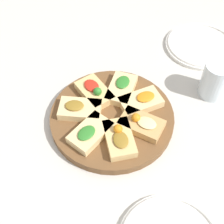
% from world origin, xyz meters
% --- Properties ---
extents(ground_plane, '(3.00, 3.00, 0.00)m').
position_xyz_m(ground_plane, '(0.00, 0.00, 0.00)').
color(ground_plane, beige).
extents(serving_board, '(0.30, 0.30, 0.02)m').
position_xyz_m(serving_board, '(0.00, 0.00, 0.01)').
color(serving_board, brown).
rests_on(serving_board, ground_plane).
extents(focaccia_slice_0, '(0.12, 0.10, 0.04)m').
position_xyz_m(focaccia_slice_0, '(-0.06, -0.04, 0.03)').
color(focaccia_slice_0, '#DBB775').
rests_on(focaccia_slice_0, serving_board).
extents(focaccia_slice_1, '(0.07, 0.11, 0.03)m').
position_xyz_m(focaccia_slice_1, '(-0.01, -0.08, 0.03)').
color(focaccia_slice_1, '#E5C689').
rests_on(focaccia_slice_1, serving_board).
extents(focaccia_slice_2, '(0.12, 0.11, 0.03)m').
position_xyz_m(focaccia_slice_2, '(0.06, -0.05, 0.03)').
color(focaccia_slice_2, '#E5C689').
rests_on(focaccia_slice_2, serving_board).
extents(focaccia_slice_3, '(0.11, 0.08, 0.04)m').
position_xyz_m(focaccia_slice_3, '(0.08, 0.01, 0.03)').
color(focaccia_slice_3, '#DBB775').
rests_on(focaccia_slice_3, serving_board).
extents(focaccia_slice_4, '(0.10, 0.12, 0.04)m').
position_xyz_m(focaccia_slice_4, '(0.04, 0.07, 0.03)').
color(focaccia_slice_4, tan).
rests_on(focaccia_slice_4, serving_board).
extents(focaccia_slice_5, '(0.09, 0.12, 0.03)m').
position_xyz_m(focaccia_slice_5, '(-0.03, 0.07, 0.03)').
color(focaccia_slice_5, '#E5C689').
rests_on(focaccia_slice_5, serving_board).
extents(focaccia_slice_6, '(0.11, 0.09, 0.03)m').
position_xyz_m(focaccia_slice_6, '(-0.07, 0.03, 0.03)').
color(focaccia_slice_6, '#E5C689').
rests_on(focaccia_slice_6, serving_board).
extents(plate_left, '(0.21, 0.21, 0.02)m').
position_xyz_m(plate_left, '(-0.26, 0.28, 0.01)').
color(plate_left, white).
rests_on(plate_left, ground_plane).
extents(water_glass, '(0.07, 0.07, 0.10)m').
position_xyz_m(water_glass, '(-0.08, 0.26, 0.05)').
color(water_glass, silver).
rests_on(water_glass, ground_plane).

